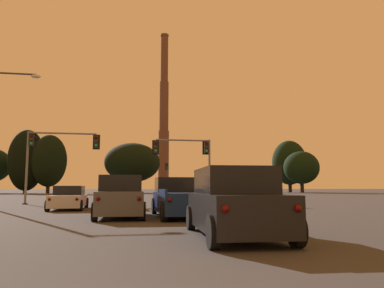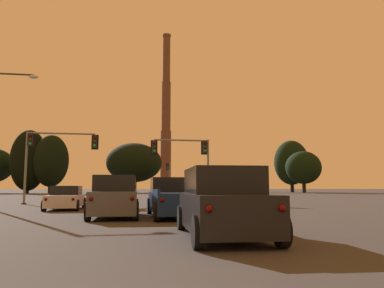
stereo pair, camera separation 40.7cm
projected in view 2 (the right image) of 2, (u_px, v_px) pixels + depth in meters
name	position (u px, v px, depth m)	size (l,w,h in m)	color
sedan_center_lane_front	(113.00, 198.00, 23.76)	(2.00, 4.71, 1.43)	maroon
sedan_left_lane_front	(66.00, 198.00, 22.88)	(2.05, 4.73, 1.43)	silver
suv_center_lane_second	(115.00, 197.00, 16.85)	(2.17, 4.93, 1.86)	#4C4F54
pickup_truck_right_lane_second	(173.00, 199.00, 17.27)	(2.26, 5.53, 1.82)	navy
suv_right_lane_third	(222.00, 203.00, 10.16)	(2.29, 4.97, 1.86)	black
traffic_light_far_right	(169.00, 174.00, 67.29)	(0.78, 0.50, 5.77)	slate
traffic_light_overhead_right	(189.00, 154.00, 32.12)	(5.14, 0.50, 5.46)	slate
traffic_light_overhead_left	(51.00, 149.00, 30.41)	(5.82, 0.50, 5.83)	slate
smokestack	(166.00, 128.00, 135.03)	(6.08, 6.08, 57.84)	#523427
treeline_center_left	(29.00, 160.00, 85.12)	(8.09, 7.28, 14.45)	black
treeline_far_left	(51.00, 161.00, 84.26)	(7.76, 6.99, 13.17)	black
treeline_far_right	(291.00, 163.00, 102.88)	(9.56, 8.60, 14.23)	black
treeline_right_mid	(134.00, 163.00, 93.30)	(13.79, 12.41, 12.36)	black
treeline_center_right	(303.00, 168.00, 94.81)	(9.11, 8.20, 10.50)	black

